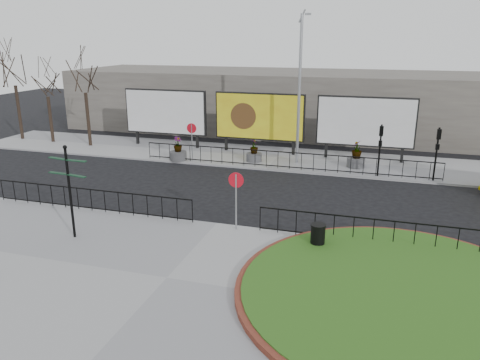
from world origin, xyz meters
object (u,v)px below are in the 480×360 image
at_px(litter_bin, 318,236).
at_px(planter_c, 356,158).
at_px(lamp_post, 299,88).
at_px(planter_a, 178,152).
at_px(billboard_mid, 259,117).
at_px(fingerpost_sign, 69,183).
at_px(planter_b, 254,154).

height_order(litter_bin, planter_c, planter_c).
xyz_separation_m(lamp_post, planter_a, (-7.51, -1.60, -4.19)).
distance_m(billboard_mid, fingerpost_sign, 16.37).
distance_m(billboard_mid, planter_a, 6.07).
bearing_deg(planter_b, lamp_post, 9.44).
bearing_deg(planter_a, fingerpost_sign, -85.35).
bearing_deg(lamp_post, fingerpost_sign, -114.87).
height_order(litter_bin, planter_b, planter_b).
height_order(billboard_mid, planter_b, billboard_mid).
bearing_deg(planter_c, planter_a, -171.85).
height_order(fingerpost_sign, planter_b, fingerpost_sign).
bearing_deg(planter_c, planter_b, -175.96).
xyz_separation_m(lamp_post, litter_bin, (2.99, -12.26, -4.21)).
xyz_separation_m(planter_a, planter_c, (11.17, 1.60, 0.09)).
bearing_deg(fingerpost_sign, planter_b, 84.43).
distance_m(billboard_mid, lamp_post, 4.23).
relative_size(billboard_mid, litter_bin, 6.38).
relative_size(fingerpost_sign, planter_c, 2.26).
bearing_deg(planter_a, planter_b, 13.47).
bearing_deg(litter_bin, planter_b, 115.76).
bearing_deg(planter_b, billboard_mid, 97.06).
xyz_separation_m(fingerpost_sign, planter_a, (-1.01, 12.42, -1.76)).
relative_size(lamp_post, planter_c, 5.51).
relative_size(billboard_mid, fingerpost_sign, 1.64).
relative_size(billboard_mid, planter_a, 4.01).
height_order(lamp_post, litter_bin, lamp_post).
height_order(lamp_post, planter_c, lamp_post).
xyz_separation_m(lamp_post, fingerpost_sign, (-6.50, -14.02, -2.43)).
bearing_deg(lamp_post, planter_c, 0.00).
height_order(fingerpost_sign, planter_c, fingerpost_sign).
distance_m(litter_bin, planter_a, 14.96).
distance_m(billboard_mid, planter_b, 3.15).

